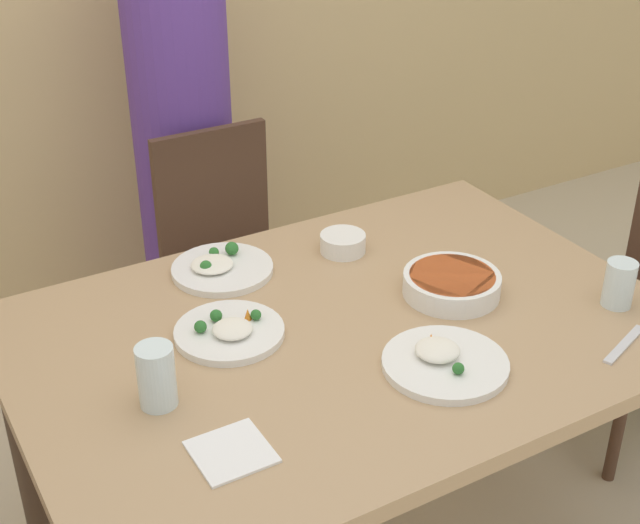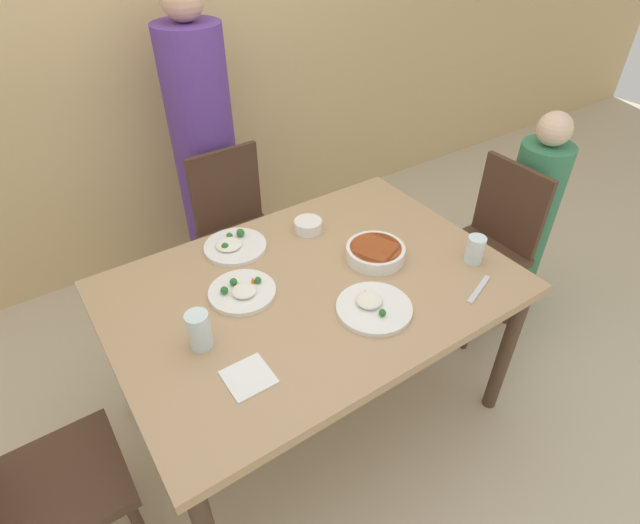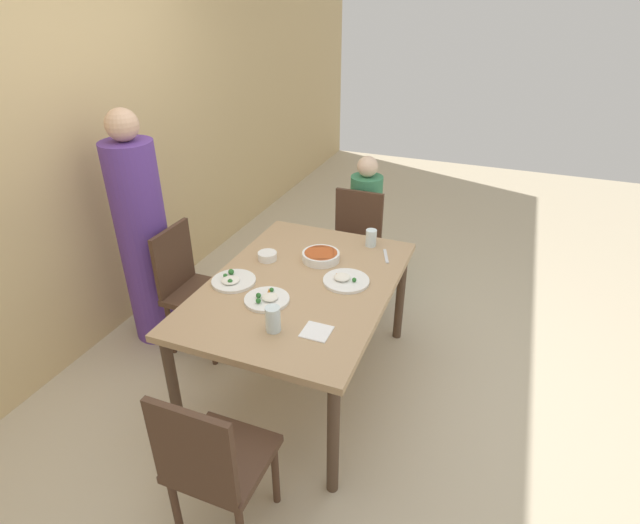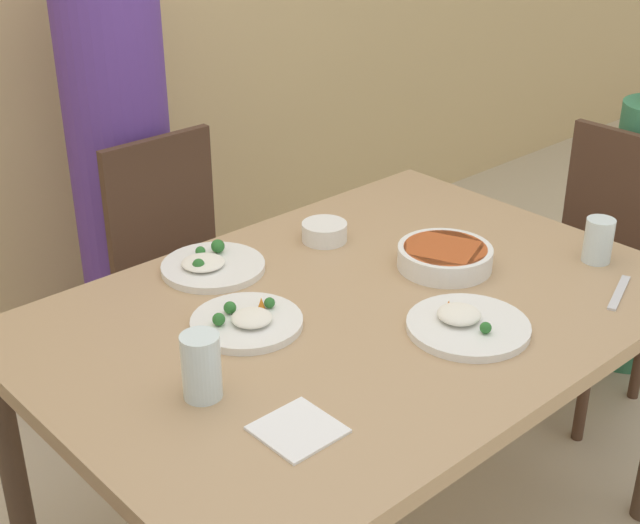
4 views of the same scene
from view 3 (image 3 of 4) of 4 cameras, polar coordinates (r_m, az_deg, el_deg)
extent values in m
plane|color=beige|center=(3.33, -1.95, -13.30)|extent=(10.00, 10.00, 0.00)
cube|color=tan|center=(3.52, -26.78, 11.34)|extent=(10.00, 0.06, 2.70)
cube|color=tan|center=(2.89, -2.18, -2.72)|extent=(1.48, 1.03, 0.04)
cylinder|color=#4C3828|center=(2.51, 1.51, -19.63)|extent=(0.06, 0.06, 0.70)
cylinder|color=#4C3828|center=(3.53, 9.16, -3.83)|extent=(0.06, 0.06, 0.70)
cylinder|color=#4C3828|center=(2.85, -16.36, -13.88)|extent=(0.06, 0.06, 0.70)
cylinder|color=#4C3828|center=(3.78, -4.30, -1.14)|extent=(0.06, 0.06, 0.70)
cube|color=#4C3323|center=(3.47, -13.42, -3.63)|extent=(0.40, 0.40, 0.04)
cube|color=#4C3323|center=(3.45, -16.42, 0.37)|extent=(0.38, 0.03, 0.44)
cylinder|color=#4C3323|center=(3.40, -12.21, -8.69)|extent=(0.04, 0.04, 0.40)
cylinder|color=#4C3323|center=(3.62, -9.42, -5.79)|extent=(0.04, 0.04, 0.40)
cylinder|color=#4C3323|center=(3.57, -16.71, -7.33)|extent=(0.04, 0.04, 0.40)
cylinder|color=#4C3323|center=(3.78, -13.77, -4.66)|extent=(0.04, 0.04, 0.40)
cube|color=#4C3323|center=(3.87, 3.49, 0.83)|extent=(0.40, 0.40, 0.04)
cube|color=#4C3323|center=(3.93, 4.45, 5.09)|extent=(0.03, 0.38, 0.44)
cylinder|color=#4C3323|center=(3.89, 0.32, -2.64)|extent=(0.04, 0.04, 0.40)
cylinder|color=#4C3323|center=(3.80, 4.97, -3.59)|extent=(0.04, 0.04, 0.40)
cylinder|color=#4C3323|center=(4.16, 1.97, -0.43)|extent=(0.04, 0.04, 0.40)
cylinder|color=#4C3323|center=(4.08, 6.34, -1.26)|extent=(0.04, 0.04, 0.40)
cube|color=#4C3323|center=(2.40, -11.02, -21.15)|extent=(0.40, 0.40, 0.04)
cube|color=#4C3323|center=(2.12, -14.40, -20.36)|extent=(0.03, 0.38, 0.44)
cylinder|color=#4C3323|center=(2.59, -5.12, -22.92)|extent=(0.04, 0.04, 0.40)
cylinder|color=#4C3323|center=(2.71, -11.82, -20.54)|extent=(0.04, 0.04, 0.40)
cylinder|color=#4C3323|center=(2.56, -16.13, -25.48)|extent=(0.04, 0.04, 0.40)
cylinder|color=#5B3893|center=(3.56, -19.38, 1.76)|extent=(0.33, 0.33, 1.42)
sphere|color=#DBAD89|center=(3.29, -21.70, 14.38)|extent=(0.20, 0.20, 0.20)
cylinder|color=#387F56|center=(4.17, 5.12, 3.65)|extent=(0.26, 0.26, 0.93)
sphere|color=beige|center=(3.96, 5.47, 10.82)|extent=(0.16, 0.16, 0.16)
cylinder|color=white|center=(3.10, 0.10, 0.64)|extent=(0.23, 0.23, 0.05)
cylinder|color=#BC5123|center=(3.09, 0.10, 1.04)|extent=(0.21, 0.21, 0.01)
cylinder|color=white|center=(2.73, -6.09, -4.29)|extent=(0.25, 0.25, 0.02)
ellipsoid|color=white|center=(2.71, -5.75, -4.02)|extent=(0.09, 0.09, 0.02)
sphere|color=#2D702D|center=(2.73, -7.05, -3.81)|extent=(0.03, 0.03, 0.03)
sphere|color=#2D702D|center=(2.77, -5.55, -3.18)|extent=(0.02, 0.02, 0.02)
cone|color=orange|center=(2.76, -5.87, -3.27)|extent=(0.02, 0.02, 0.03)
sphere|color=#2D702D|center=(2.68, -7.07, -4.43)|extent=(0.03, 0.03, 0.03)
cylinder|color=white|center=(2.92, -9.83, -2.15)|extent=(0.26, 0.26, 0.02)
ellipsoid|color=white|center=(2.90, -10.20, -2.05)|extent=(0.11, 0.11, 0.02)
sphere|color=#2D702D|center=(2.88, -10.23, -2.20)|extent=(0.03, 0.03, 0.03)
sphere|color=#2D702D|center=(2.94, -10.77, -1.55)|extent=(0.03, 0.03, 0.03)
sphere|color=#2D702D|center=(2.97, -10.13, -1.11)|extent=(0.03, 0.03, 0.03)
cylinder|color=white|center=(2.89, 3.01, -2.16)|extent=(0.27, 0.27, 0.02)
ellipsoid|color=white|center=(2.88, 2.54, -1.73)|extent=(0.10, 0.10, 0.03)
cone|color=orange|center=(2.90, 1.87, -1.47)|extent=(0.02, 0.02, 0.03)
sphere|color=#2D702D|center=(2.86, 3.93, -2.04)|extent=(0.03, 0.03, 0.03)
cylinder|color=white|center=(3.13, -6.03, 0.68)|extent=(0.12, 0.12, 0.05)
cylinder|color=white|center=(3.12, -6.05, 1.03)|extent=(0.10, 0.10, 0.01)
cylinder|color=silver|center=(3.29, 5.86, 2.76)|extent=(0.07, 0.07, 0.11)
cylinder|color=silver|center=(2.48, -5.40, -6.50)|extent=(0.08, 0.08, 0.13)
cube|color=white|center=(2.49, -0.40, -7.97)|extent=(0.14, 0.14, 0.01)
cube|color=silver|center=(3.19, 7.54, 0.67)|extent=(0.18, 0.08, 0.01)
camera|label=1|loc=(1.47, 38.06, 7.84)|focal=50.00mm
camera|label=2|loc=(1.51, 29.33, 14.73)|focal=28.00mm
camera|label=4|loc=(1.14, 31.52, -1.55)|focal=50.00mm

